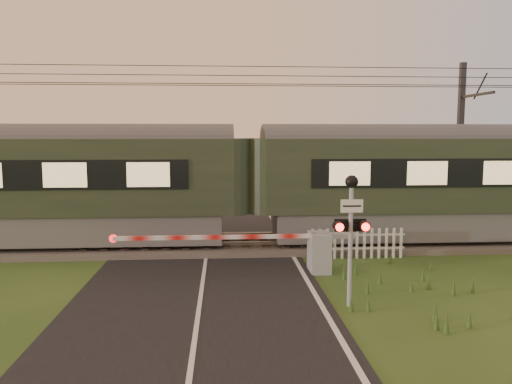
{
  "coord_description": "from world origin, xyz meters",
  "views": [
    {
      "loc": [
        0.56,
        -10.39,
        3.86
      ],
      "look_at": [
        1.46,
        3.2,
        2.28
      ],
      "focal_mm": 35.0,
      "sensor_mm": 36.0,
      "label": 1
    }
  ],
  "objects": [
    {
      "name": "road",
      "position": [
        0.02,
        -0.23,
        0.01
      ],
      "size": [
        6.0,
        140.0,
        0.03
      ],
      "color": "black",
      "rests_on": "ground"
    },
    {
      "name": "boom_gate",
      "position": [
        2.93,
        3.22,
        0.62
      ],
      "size": [
        6.82,
        0.85,
        1.14
      ],
      "color": "gray",
      "rests_on": "ground"
    },
    {
      "name": "crossing_signal",
      "position": [
        3.37,
        0.34,
        2.04
      ],
      "size": [
        0.76,
        0.33,
        2.97
      ],
      "color": "gray",
      "rests_on": "ground"
    },
    {
      "name": "track_bed",
      "position": [
        0.0,
        6.5,
        0.07
      ],
      "size": [
        140.0,
        3.4,
        0.39
      ],
      "color": "#47423D",
      "rests_on": "ground"
    },
    {
      "name": "picket_fence",
      "position": [
        4.7,
        4.6,
        0.48
      ],
      "size": [
        3.04,
        0.08,
        0.96
      ],
      "color": "silver",
      "rests_on": "ground"
    },
    {
      "name": "catenary_mast",
      "position": [
        9.88,
        8.72,
        3.45
      ],
      "size": [
        0.21,
        2.45,
        6.62
      ],
      "color": "#2D2D30",
      "rests_on": "ground"
    },
    {
      "name": "overhead_wires",
      "position": [
        0.0,
        6.5,
        5.72
      ],
      "size": [
        120.0,
        0.62,
        0.62
      ],
      "color": "black",
      "rests_on": "ground"
    },
    {
      "name": "train",
      "position": [
        1.4,
        6.5,
        2.22
      ],
      "size": [
        41.64,
        2.87,
        3.88
      ],
      "color": "slate",
      "rests_on": "ground"
    },
    {
      "name": "ground",
      "position": [
        0.0,
        0.0,
        0.0
      ],
      "size": [
        160.0,
        160.0,
        0.0
      ],
      "primitive_type": "plane",
      "color": "#294119",
      "rests_on": "ground"
    }
  ]
}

